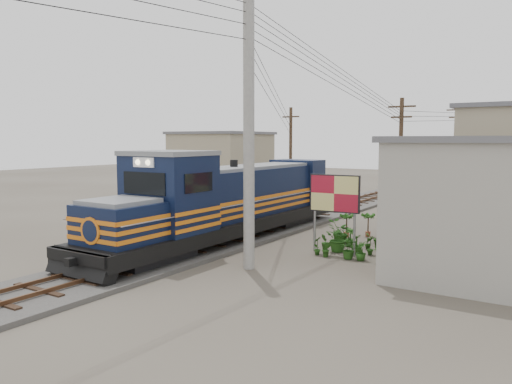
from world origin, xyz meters
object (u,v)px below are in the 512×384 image
Objects in this scene: locomotive at (226,203)px; market_umbrella at (413,198)px; billboard at (335,196)px; vendor at (405,226)px.

locomotive reaches higher than market_umbrella.
locomotive is 5.07× the size of billboard.
locomotive is 8.15m from market_umbrella.
market_umbrella is 1.61× the size of vendor.
billboard is at bearing -126.64° from market_umbrella.
market_umbrella is at bearing 24.72° from locomotive.
vendor is at bearing 26.88° from locomotive.
locomotive is 5.86× the size of market_umbrella.
market_umbrella is at bearing 50.85° from billboard.
market_umbrella is (7.39, 3.40, 0.35)m from locomotive.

